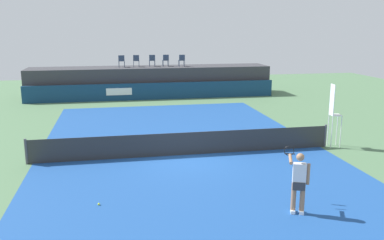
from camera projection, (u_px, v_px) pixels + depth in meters
ground_plane at (175, 136)px, 19.89m from camera, size 48.00×48.00×0.00m
court_inner at (186, 155)px, 17.02m from camera, size 12.00×22.00×0.00m
sponsor_wall at (153, 91)px, 29.82m from camera, size 18.00×0.22×1.20m
spectator_platform at (151, 81)px, 31.43m from camera, size 18.00×2.80×2.20m
spectator_chair_far_left at (122, 61)px, 30.72m from camera, size 0.47×0.47×0.89m
spectator_chair_left at (136, 60)px, 31.01m from camera, size 0.46×0.46×0.89m
spectator_chair_center at (152, 60)px, 31.20m from camera, size 0.46×0.46×0.89m
spectator_chair_right at (166, 60)px, 31.38m from camera, size 0.46×0.46×0.89m
spectator_chair_far_right at (182, 60)px, 31.34m from camera, size 0.44×0.44×0.89m
umpire_chair at (333, 111)px, 17.88m from camera, size 0.49×0.49×2.76m
tennis_net at (186, 144)px, 16.92m from camera, size 12.40×0.02×0.95m
net_post_near at (26, 152)px, 15.77m from camera, size 0.10×0.10×1.00m
net_post_far at (325, 136)px, 18.05m from camera, size 0.10×0.10×1.00m
tennis_player at (299, 181)px, 11.53m from camera, size 0.55×1.25×1.77m
tennis_ball at (99, 204)px, 12.21m from camera, size 0.07×0.07×0.07m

